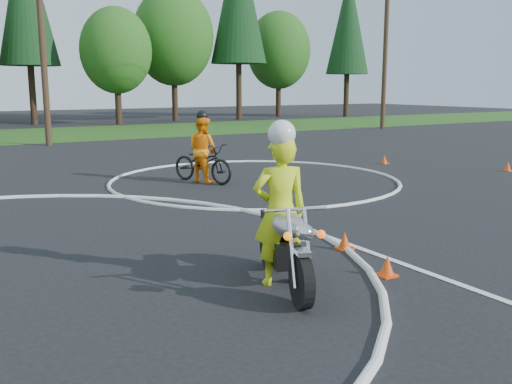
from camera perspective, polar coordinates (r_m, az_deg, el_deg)
course_markings at (r=10.58m, az=-17.55°, el=-4.29°), size 19.05×19.05×0.12m
primary_motorcycle at (r=7.52m, az=2.93°, el=-5.30°), size 1.05×2.19×1.19m
rider_primary_grp at (r=7.52m, az=2.43°, el=-1.47°), size 0.84×0.68×2.21m
rider_second_grp at (r=15.74m, az=-5.35°, el=3.49°), size 1.44×2.18×1.99m
traffic_cones at (r=11.87m, az=4.43°, el=-1.59°), size 23.32×9.00×0.30m
treeline at (r=43.10m, az=-10.91°, el=15.71°), size 38.20×8.10×14.52m
utility_poles at (r=27.25m, az=-20.68°, el=15.33°), size 41.60×1.12×10.00m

